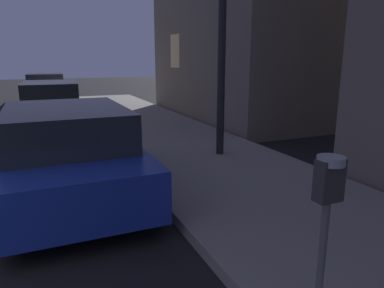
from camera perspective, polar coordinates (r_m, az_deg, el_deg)
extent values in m
cylinder|color=#59595B|center=(2.88, 20.06, -17.99)|extent=(0.06, 0.06, 1.02)
cube|color=#333333|center=(2.60, 21.24, -5.48)|extent=(0.19, 0.11, 0.30)
cylinder|color=#999EA5|center=(2.56, 21.50, -2.52)|extent=(0.19, 0.19, 0.06)
cube|color=black|center=(2.55, 20.41, -4.83)|extent=(0.01, 0.08, 0.11)
cube|color=navy|center=(5.91, -19.33, -2.44)|extent=(1.92, 4.29, 0.64)
cube|color=#1E2328|center=(5.59, -19.61, 2.75)|extent=(1.68, 2.34, 0.56)
cylinder|color=black|center=(7.27, -27.57, -2.28)|extent=(0.22, 0.66, 0.66)
cylinder|color=black|center=(7.37, -12.65, -0.84)|extent=(0.22, 0.66, 0.66)
cylinder|color=black|center=(4.90, -6.49, -7.98)|extent=(0.22, 0.66, 0.66)
cube|color=gold|center=(11.99, -21.63, 5.20)|extent=(1.96, 4.67, 0.64)
cube|color=#1E2328|center=(11.83, -21.88, 7.91)|extent=(1.65, 2.50, 0.56)
cylinder|color=black|center=(13.48, -25.28, 4.65)|extent=(0.25, 0.67, 0.66)
cylinder|color=black|center=(13.45, -17.73, 5.29)|extent=(0.25, 0.67, 0.66)
cylinder|color=black|center=(10.67, -26.32, 2.50)|extent=(0.25, 0.67, 0.66)
cylinder|color=black|center=(10.64, -16.80, 3.31)|extent=(0.25, 0.67, 0.66)
cube|color=silver|center=(18.73, -22.44, 7.83)|extent=(1.93, 4.30, 0.64)
cube|color=#1E2328|center=(18.67, -22.60, 9.59)|extent=(1.65, 2.06, 0.56)
cylinder|color=black|center=(20.09, -24.97, 7.23)|extent=(0.24, 0.67, 0.66)
cylinder|color=black|center=(20.07, -19.74, 7.69)|extent=(0.24, 0.67, 0.66)
cylinder|color=black|center=(17.47, -25.39, 6.41)|extent=(0.24, 0.67, 0.66)
cylinder|color=black|center=(17.45, -19.38, 6.94)|extent=(0.24, 0.67, 0.66)
cylinder|color=black|center=(7.36, 4.88, 18.23)|extent=(0.16, 0.16, 5.15)
cube|color=#F2D17F|center=(13.56, -2.68, 14.73)|extent=(0.06, 0.90, 1.20)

